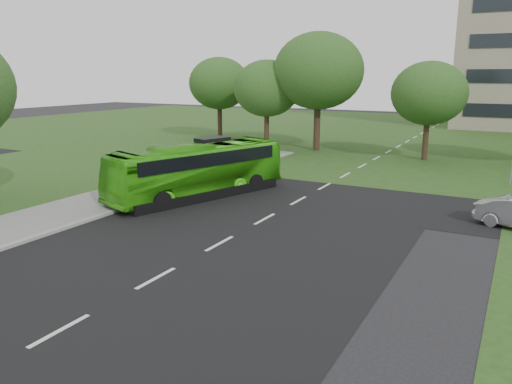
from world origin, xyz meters
TOP-DOWN VIEW (x-y plane):
  - ground at (0.00, 0.00)m, footprint 160.00×160.00m
  - street_surfaces at (-0.38, 22.75)m, footprint 120.00×120.00m
  - tree_park_a at (-10.67, 27.10)m, footprint 6.03×6.03m
  - tree_park_b at (-6.01, 27.92)m, footprint 7.89×7.89m
  - tree_park_c at (3.57, 27.06)m, footprint 5.83×5.83m
  - tree_park_f at (-18.31, 31.11)m, footprint 6.35×6.35m
  - bus at (-5.41, 8.36)m, footprint 5.82×11.05m

SIDE VIEW (x-z plane):
  - ground at x=0.00m, z-range 0.00..0.00m
  - street_surfaces at x=-0.38m, z-range -0.05..0.10m
  - bus at x=-5.41m, z-range 0.00..3.01m
  - tree_park_c at x=3.57m, z-range 1.38..9.12m
  - tree_park_a at x=-10.67m, z-range 1.43..9.45m
  - tree_park_f at x=-18.31m, z-range 1.53..10.01m
  - tree_park_b at x=-6.01m, z-range 1.80..12.15m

